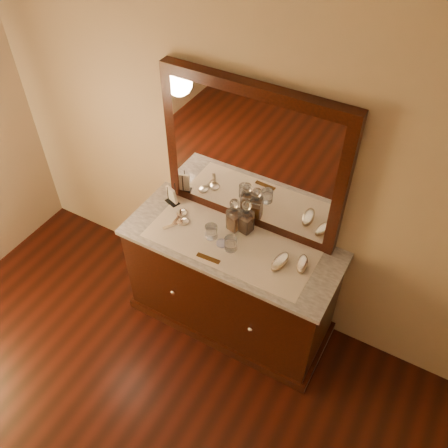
{
  "coord_description": "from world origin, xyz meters",
  "views": [
    {
      "loc": [
        1.0,
        0.09,
        3.1
      ],
      "look_at": [
        0.0,
        1.85,
        1.1
      ],
      "focal_mm": 38.44,
      "sensor_mm": 36.0,
      "label": 1
    }
  ],
  "objects_px": {
    "comb": "(208,258)",
    "hand_mirror_outer": "(181,214)",
    "decanter_right": "(246,220)",
    "hand_mirror_inner": "(181,222)",
    "brush_near": "(280,262)",
    "mirror_frame": "(252,160)",
    "dresser_cabinet": "(231,284)",
    "decanter_left": "(234,217)",
    "pin_dish": "(222,243)",
    "napkin_rack": "(172,196)",
    "brush_far": "(302,264)"
  },
  "relations": [
    {
      "from": "comb",
      "to": "hand_mirror_outer",
      "type": "distance_m",
      "value": 0.44
    },
    {
      "from": "decanter_right",
      "to": "hand_mirror_inner",
      "type": "height_order",
      "value": "decanter_right"
    },
    {
      "from": "comb",
      "to": "brush_near",
      "type": "bearing_deg",
      "value": 20.37
    },
    {
      "from": "hand_mirror_outer",
      "to": "hand_mirror_inner",
      "type": "relative_size",
      "value": 1.0
    },
    {
      "from": "hand_mirror_outer",
      "to": "mirror_frame",
      "type": "bearing_deg",
      "value": 25.2
    },
    {
      "from": "dresser_cabinet",
      "to": "decanter_left",
      "type": "bearing_deg",
      "value": 112.07
    },
    {
      "from": "mirror_frame",
      "to": "hand_mirror_outer",
      "type": "distance_m",
      "value": 0.67
    },
    {
      "from": "decanter_left",
      "to": "decanter_right",
      "type": "relative_size",
      "value": 0.99
    },
    {
      "from": "pin_dish",
      "to": "decanter_left",
      "type": "bearing_deg",
      "value": 90.94
    },
    {
      "from": "dresser_cabinet",
      "to": "napkin_rack",
      "type": "relative_size",
      "value": 8.98
    },
    {
      "from": "pin_dish",
      "to": "brush_far",
      "type": "relative_size",
      "value": 0.45
    },
    {
      "from": "brush_far",
      "to": "hand_mirror_outer",
      "type": "xyz_separation_m",
      "value": [
        -0.9,
        0.02,
        -0.01
      ]
    },
    {
      "from": "comb",
      "to": "napkin_rack",
      "type": "height_order",
      "value": "napkin_rack"
    },
    {
      "from": "mirror_frame",
      "to": "hand_mirror_inner",
      "type": "distance_m",
      "value": 0.67
    },
    {
      "from": "decanter_right",
      "to": "brush_far",
      "type": "distance_m",
      "value": 0.46
    },
    {
      "from": "brush_near",
      "to": "brush_far",
      "type": "bearing_deg",
      "value": 22.99
    },
    {
      "from": "comb",
      "to": "pin_dish",
      "type": "bearing_deg",
      "value": 82.23
    },
    {
      "from": "comb",
      "to": "napkin_rack",
      "type": "relative_size",
      "value": 1.0
    },
    {
      "from": "napkin_rack",
      "to": "hand_mirror_outer",
      "type": "distance_m",
      "value": 0.16
    },
    {
      "from": "brush_near",
      "to": "brush_far",
      "type": "height_order",
      "value": "brush_near"
    },
    {
      "from": "brush_near",
      "to": "hand_mirror_inner",
      "type": "distance_m",
      "value": 0.73
    },
    {
      "from": "brush_near",
      "to": "brush_far",
      "type": "xyz_separation_m",
      "value": [
        0.13,
        0.05,
        -0.0
      ]
    },
    {
      "from": "hand_mirror_outer",
      "to": "brush_far",
      "type": "bearing_deg",
      "value": -1.0
    },
    {
      "from": "pin_dish",
      "to": "brush_far",
      "type": "bearing_deg",
      "value": 8.78
    },
    {
      "from": "comb",
      "to": "mirror_frame",
      "type": "bearing_deg",
      "value": 79.58
    },
    {
      "from": "dresser_cabinet",
      "to": "mirror_frame",
      "type": "xyz_separation_m",
      "value": [
        0.0,
        0.25,
        0.94
      ]
    },
    {
      "from": "brush_near",
      "to": "decanter_left",
      "type": "bearing_deg",
      "value": 160.87
    },
    {
      "from": "decanter_left",
      "to": "brush_near",
      "type": "distance_m",
      "value": 0.43
    },
    {
      "from": "pin_dish",
      "to": "hand_mirror_inner",
      "type": "distance_m",
      "value": 0.34
    },
    {
      "from": "pin_dish",
      "to": "comb",
      "type": "height_order",
      "value": "pin_dish"
    },
    {
      "from": "decanter_right",
      "to": "hand_mirror_outer",
      "type": "bearing_deg",
      "value": -169.12
    },
    {
      "from": "dresser_cabinet",
      "to": "comb",
      "type": "height_order",
      "value": "comb"
    },
    {
      "from": "napkin_rack",
      "to": "brush_far",
      "type": "relative_size",
      "value": 0.98
    },
    {
      "from": "dresser_cabinet",
      "to": "hand_mirror_inner",
      "type": "height_order",
      "value": "hand_mirror_inner"
    },
    {
      "from": "comb",
      "to": "decanter_left",
      "type": "distance_m",
      "value": 0.33
    },
    {
      "from": "decanter_left",
      "to": "hand_mirror_inner",
      "type": "xyz_separation_m",
      "value": [
        -0.33,
        -0.13,
        -0.09
      ]
    },
    {
      "from": "napkin_rack",
      "to": "brush_far",
      "type": "distance_m",
      "value": 1.02
    },
    {
      "from": "pin_dish",
      "to": "brush_far",
      "type": "distance_m",
      "value": 0.53
    },
    {
      "from": "hand_mirror_inner",
      "to": "comb",
      "type": "bearing_deg",
      "value": -29.14
    },
    {
      "from": "hand_mirror_outer",
      "to": "decanter_left",
      "type": "bearing_deg",
      "value": 10.42
    },
    {
      "from": "pin_dish",
      "to": "napkin_rack",
      "type": "distance_m",
      "value": 0.53
    },
    {
      "from": "hand_mirror_outer",
      "to": "pin_dish",
      "type": "bearing_deg",
      "value": -14.26
    },
    {
      "from": "pin_dish",
      "to": "comb",
      "type": "relative_size",
      "value": 0.46
    },
    {
      "from": "brush_near",
      "to": "dresser_cabinet",
      "type": "bearing_deg",
      "value": 176.41
    },
    {
      "from": "comb",
      "to": "brush_far",
      "type": "relative_size",
      "value": 0.98
    },
    {
      "from": "brush_near",
      "to": "hand_mirror_outer",
      "type": "xyz_separation_m",
      "value": [
        -0.77,
        0.07,
        -0.02
      ]
    },
    {
      "from": "brush_far",
      "to": "hand_mirror_outer",
      "type": "bearing_deg",
      "value": 179.0
    },
    {
      "from": "dresser_cabinet",
      "to": "brush_near",
      "type": "distance_m",
      "value": 0.58
    },
    {
      "from": "mirror_frame",
      "to": "decanter_right",
      "type": "relative_size",
      "value": 4.7
    },
    {
      "from": "dresser_cabinet",
      "to": "hand_mirror_outer",
      "type": "height_order",
      "value": "hand_mirror_outer"
    }
  ]
}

